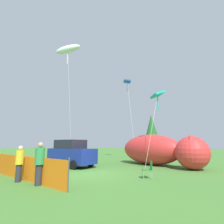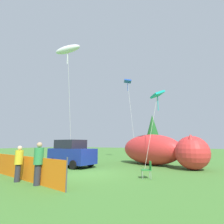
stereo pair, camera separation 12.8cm
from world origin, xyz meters
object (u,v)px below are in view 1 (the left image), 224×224
object	(u,v)px
inflatable_cat	(157,151)
kite_teal_diamond	(157,96)
parked_car	(71,153)
folding_chair	(149,168)
kite_blue_box	(127,83)
kite_white_ghost	(68,50)
spectator_in_green_shirt	(39,161)
spectator_in_blue_shirt	(19,162)

from	to	relation	value
inflatable_cat	kite_teal_diamond	size ratio (longest dim) A/B	1.32
parked_car	folding_chair	world-z (taller)	parked_car
parked_car	kite_blue_box	xyz separation A→B (m)	(1.02, 9.05, 8.47)
folding_chair	kite_white_ghost	xyz separation A→B (m)	(-6.71, 0.85, 8.89)
spectator_in_green_shirt	spectator_in_blue_shirt	bearing A→B (deg)	178.25
kite_blue_box	spectator_in_green_shirt	bearing A→B (deg)	-82.94
inflatable_cat	kite_teal_diamond	distance (m)	4.54
folding_chair	kite_blue_box	distance (m)	15.00
folding_chair	spectator_in_blue_shirt	bearing A→B (deg)	9.20
kite_blue_box	parked_car	bearing A→B (deg)	-96.46
inflatable_cat	kite_white_ghost	distance (m)	11.16
parked_car	kite_blue_box	distance (m)	12.43
parked_car	spectator_in_blue_shirt	world-z (taller)	parked_car
folding_chair	spectator_in_green_shirt	bearing A→B (deg)	18.51
folding_chair	spectator_in_blue_shirt	xyz separation A→B (m)	(-5.18, -3.67, 0.40)
spectator_in_blue_shirt	kite_teal_diamond	world-z (taller)	kite_teal_diamond
spectator_in_blue_shirt	parked_car	bearing A→B (deg)	104.69
spectator_in_green_shirt	kite_teal_diamond	bearing A→B (deg)	67.10
kite_white_ghost	folding_chair	bearing A→B (deg)	-7.19
kite_blue_box	folding_chair	bearing A→B (deg)	-62.58
kite_blue_box	spectator_in_blue_shirt	bearing A→B (deg)	-88.54
parked_car	kite_teal_diamond	size ratio (longest dim) A/B	0.68
spectator_in_green_shirt	kite_teal_diamond	xyz separation A→B (m)	(3.41, 8.06, 4.52)
folding_chair	kite_teal_diamond	distance (m)	6.64
parked_car	kite_white_ghost	distance (m)	8.43
parked_car	spectator_in_blue_shirt	distance (m)	5.48
spectator_in_blue_shirt	spectator_in_green_shirt	distance (m)	1.42
inflatable_cat	kite_white_ghost	world-z (taller)	kite_white_ghost
kite_teal_diamond	kite_white_ghost	bearing A→B (deg)	-151.14
inflatable_cat	spectator_in_blue_shirt	xyz separation A→B (m)	(-4.33, -9.26, -0.26)
inflatable_cat	spectator_in_green_shirt	world-z (taller)	inflatable_cat
inflatable_cat	parked_car	bearing A→B (deg)	-119.98
parked_car	kite_white_ghost	world-z (taller)	kite_white_ghost
kite_white_ghost	parked_car	bearing A→B (deg)	79.37
inflatable_cat	kite_teal_diamond	world-z (taller)	kite_teal_diamond
folding_chair	kite_white_ghost	distance (m)	11.17
kite_white_ghost	kite_teal_diamond	world-z (taller)	kite_white_ghost
folding_chair	spectator_in_green_shirt	distance (m)	5.31
folding_chair	inflatable_cat	xyz separation A→B (m)	(-0.85, 5.59, 0.66)
spectator_in_blue_shirt	kite_white_ghost	size ratio (longest dim) A/B	0.17
spectator_in_green_shirt	kite_white_ghost	distance (m)	10.01
parked_car	spectator_in_green_shirt	distance (m)	6.03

